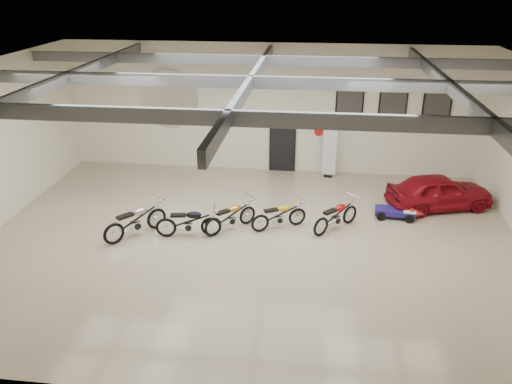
# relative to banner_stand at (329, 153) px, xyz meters

# --- Properties ---
(floor) EXTENTS (16.00, 12.00, 0.01)m
(floor) POSITION_rel_banner_stand_xyz_m (-2.35, -5.50, -0.98)
(floor) COLOR tan
(floor) RESTS_ON ground
(ceiling) EXTENTS (16.00, 12.00, 0.01)m
(ceiling) POSITION_rel_banner_stand_xyz_m (-2.35, -5.50, 4.02)
(ceiling) COLOR slate
(ceiling) RESTS_ON back_wall
(back_wall) EXTENTS (16.00, 0.02, 5.00)m
(back_wall) POSITION_rel_banner_stand_xyz_m (-2.35, 0.50, 1.52)
(back_wall) COLOR #EDE5CC
(back_wall) RESTS_ON floor
(ceiling_beams) EXTENTS (15.80, 11.80, 0.32)m
(ceiling_beams) POSITION_rel_banner_stand_xyz_m (-2.35, -5.50, 3.77)
(ceiling_beams) COLOR #5B5D63
(ceiling_beams) RESTS_ON ceiling
(door) EXTENTS (0.92, 0.08, 2.10)m
(door) POSITION_rel_banner_stand_xyz_m (-1.85, 0.45, 0.07)
(door) COLOR black
(door) RESTS_ON back_wall
(logo_plaque) EXTENTS (2.30, 0.06, 1.16)m
(logo_plaque) POSITION_rel_banner_stand_xyz_m (-6.35, 0.45, 1.82)
(logo_plaque) COLOR silver
(logo_plaque) RESTS_ON back_wall
(poster_left) EXTENTS (1.05, 0.08, 1.35)m
(poster_left) POSITION_rel_banner_stand_xyz_m (0.65, 0.46, 2.12)
(poster_left) COLOR black
(poster_left) RESTS_ON back_wall
(poster_mid) EXTENTS (1.05, 0.08, 1.35)m
(poster_mid) POSITION_rel_banner_stand_xyz_m (2.25, 0.46, 2.12)
(poster_mid) COLOR black
(poster_mid) RESTS_ON back_wall
(poster_right) EXTENTS (1.05, 0.08, 1.35)m
(poster_right) POSITION_rel_banner_stand_xyz_m (3.85, 0.46, 2.12)
(poster_right) COLOR black
(poster_right) RESTS_ON back_wall
(oil_sign) EXTENTS (0.72, 0.10, 0.72)m
(oil_sign) POSITION_rel_banner_stand_xyz_m (-0.45, 0.45, 0.72)
(oil_sign) COLOR white
(oil_sign) RESTS_ON back_wall
(banner_stand) EXTENTS (0.56, 0.30, 1.97)m
(banner_stand) POSITION_rel_banner_stand_xyz_m (0.00, 0.00, 0.00)
(banner_stand) COLOR white
(banner_stand) RESTS_ON floor
(motorcycle_silver) EXTENTS (1.85, 1.99, 1.08)m
(motorcycle_silver) POSITION_rel_banner_stand_xyz_m (-5.86, -5.53, -0.44)
(motorcycle_silver) COLOR silver
(motorcycle_silver) RESTS_ON floor
(motorcycle_black) EXTENTS (2.00, 0.90, 1.00)m
(motorcycle_black) POSITION_rel_banner_stand_xyz_m (-4.27, -5.37, -0.48)
(motorcycle_black) COLOR silver
(motorcycle_black) RESTS_ON floor
(motorcycle_gold) EXTENTS (1.73, 1.71, 0.97)m
(motorcycle_gold) POSITION_rel_banner_stand_xyz_m (-3.08, -4.81, -0.50)
(motorcycle_gold) COLOR silver
(motorcycle_gold) RESTS_ON floor
(motorcycle_yellow) EXTENTS (1.85, 1.33, 0.93)m
(motorcycle_yellow) POSITION_rel_banner_stand_xyz_m (-1.60, -4.54, -0.52)
(motorcycle_yellow) COLOR silver
(motorcycle_yellow) RESTS_ON floor
(motorcycle_red) EXTENTS (1.73, 1.75, 0.98)m
(motorcycle_red) POSITION_rel_banner_stand_xyz_m (0.15, -4.40, -0.49)
(motorcycle_red) COLOR silver
(motorcycle_red) RESTS_ON floor
(go_kart) EXTENTS (1.64, 0.86, 0.57)m
(go_kart) POSITION_rel_banner_stand_xyz_m (2.25, -3.36, -0.70)
(go_kart) COLOR navy
(go_kart) RESTS_ON floor
(vintage_car) EXTENTS (2.33, 3.76, 1.19)m
(vintage_car) POSITION_rel_banner_stand_xyz_m (3.65, -2.42, -0.39)
(vintage_car) COLOR maroon
(vintage_car) RESTS_ON floor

